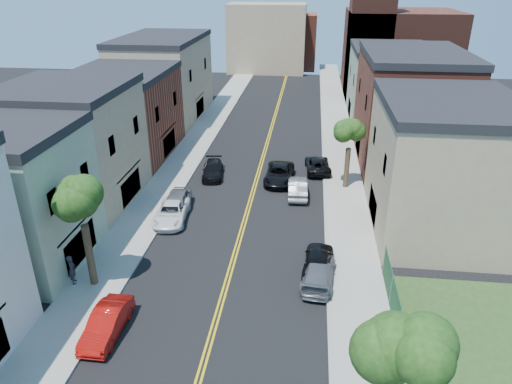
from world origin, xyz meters
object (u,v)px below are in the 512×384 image
(grey_car_left, at_px, (176,203))
(black_suv_lane, at_px, (279,174))
(silver_car_right, at_px, (298,187))
(grey_car_right, at_px, (318,273))
(white_pickup, at_px, (171,212))
(pedestrian_left, at_px, (72,269))
(black_car_right, at_px, (318,261))
(dark_car_right_far, at_px, (318,165))
(black_car_left, at_px, (213,170))
(red_sedan, at_px, (107,323))

(grey_car_left, height_order, black_suv_lane, grey_car_left)
(silver_car_right, height_order, black_suv_lane, black_suv_lane)
(grey_car_right, bearing_deg, white_pickup, -25.37)
(pedestrian_left, bearing_deg, black_car_right, -101.69)
(silver_car_right, distance_m, dark_car_right_far, 5.80)
(white_pickup, distance_m, pedestrian_left, 9.32)
(white_pickup, distance_m, black_car_right, 12.26)
(black_car_left, relative_size, pedestrian_left, 2.35)
(red_sedan, bearing_deg, grey_car_left, 91.25)
(white_pickup, distance_m, grey_car_right, 12.83)
(pedestrian_left, bearing_deg, black_car_left, -40.04)
(white_pickup, xyz_separation_m, black_car_left, (1.40, 8.73, -0.04))
(grey_car_left, distance_m, dark_car_right_far, 14.65)
(red_sedan, xyz_separation_m, grey_car_right, (10.89, 5.84, -0.02))
(grey_car_right, relative_size, dark_car_right_far, 0.98)
(grey_car_left, relative_size, black_suv_lane, 0.89)
(grey_car_left, xyz_separation_m, silver_car_right, (9.30, 4.13, -0.07))
(black_car_right, xyz_separation_m, pedestrian_left, (-14.60, -3.17, 0.33))
(red_sedan, xyz_separation_m, silver_car_right, (9.19, 18.00, 0.03))
(black_car_right, bearing_deg, dark_car_right_far, -85.13)
(grey_car_right, bearing_deg, pedestrian_left, 13.34)
(red_sedan, xyz_separation_m, black_car_left, (1.29, 21.18, -0.05))
(red_sedan, distance_m, black_car_left, 21.22)
(black_suv_lane, bearing_deg, black_car_right, -74.40)
(black_car_right, distance_m, pedestrian_left, 14.94)
(black_car_left, relative_size, silver_car_right, 1.00)
(silver_car_right, height_order, dark_car_right_far, silver_car_right)
(grey_car_left, distance_m, black_car_left, 7.44)
(black_suv_lane, xyz_separation_m, pedestrian_left, (-11.16, -16.90, 0.36))
(black_car_right, bearing_deg, grey_car_right, 94.87)
(white_pickup, height_order, silver_car_right, silver_car_right)
(black_car_right, bearing_deg, black_car_left, -50.96)
(dark_car_right_far, bearing_deg, black_suv_lane, 33.80)
(grey_car_left, distance_m, pedestrian_left, 10.64)
(red_sedan, height_order, black_car_left, red_sedan)
(black_suv_lane, bearing_deg, grey_car_right, -75.49)
(red_sedan, height_order, pedestrian_left, pedestrian_left)
(grey_car_right, xyz_separation_m, pedestrian_left, (-14.60, -1.97, 0.41))
(silver_car_right, xyz_separation_m, pedestrian_left, (-12.90, -14.13, 0.36))
(pedestrian_left, bearing_deg, red_sedan, -160.14)
(grey_car_left, relative_size, silver_car_right, 1.06)
(black_car_right, relative_size, silver_car_right, 1.01)
(red_sedan, xyz_separation_m, black_car_right, (10.89, 7.04, 0.07))
(grey_car_right, height_order, silver_car_right, silver_car_right)
(black_suv_lane, height_order, pedestrian_left, pedestrian_left)
(black_car_left, xyz_separation_m, black_car_right, (9.60, -14.14, 0.12))
(black_car_right, distance_m, dark_car_right_far, 16.51)
(silver_car_right, relative_size, dark_car_right_far, 0.93)
(black_car_right, relative_size, dark_car_right_far, 0.94)
(white_pickup, height_order, black_car_right, black_car_right)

